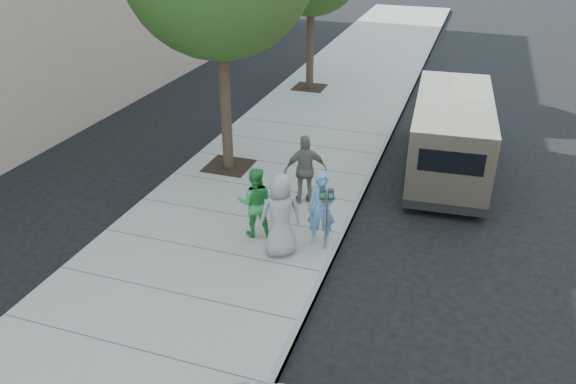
# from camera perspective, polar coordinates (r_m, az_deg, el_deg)

# --- Properties ---
(ground) EXTENTS (120.00, 120.00, 0.00)m
(ground) POSITION_cam_1_polar(r_m,az_deg,el_deg) (12.66, -0.91, -3.69)
(ground) COLOR black
(ground) RESTS_ON ground
(sidewalk) EXTENTS (5.00, 60.00, 0.15)m
(sidewalk) POSITION_cam_1_polar(r_m,az_deg,el_deg) (12.95, -5.09, -2.66)
(sidewalk) COLOR gray
(sidewalk) RESTS_ON ground
(curb_face) EXTENTS (0.12, 60.00, 0.16)m
(curb_face) POSITION_cam_1_polar(r_m,az_deg,el_deg) (12.28, 5.45, -4.50)
(curb_face) COLOR gray
(curb_face) RESTS_ON ground
(parking_meter) EXTENTS (0.30, 0.18, 1.38)m
(parking_meter) POSITION_cam_1_polar(r_m,az_deg,el_deg) (11.20, 3.91, -1.45)
(parking_meter) COLOR gray
(parking_meter) RESTS_ON sidewalk
(van) EXTENTS (2.22, 5.73, 2.09)m
(van) POSITION_cam_1_polar(r_m,az_deg,el_deg) (15.39, 16.17, 5.65)
(van) COLOR #C5AF8D
(van) RESTS_ON ground
(person_officer) EXTENTS (0.66, 0.51, 1.62)m
(person_officer) POSITION_cam_1_polar(r_m,az_deg,el_deg) (11.48, 3.43, -1.76)
(person_officer) COLOR #5D97C5
(person_officer) RESTS_ON sidewalk
(person_green_shirt) EXTENTS (0.90, 0.80, 1.56)m
(person_green_shirt) POSITION_cam_1_polar(r_m,az_deg,el_deg) (11.81, -3.35, -1.03)
(person_green_shirt) COLOR green
(person_green_shirt) RESTS_ON sidewalk
(person_gray_shirt) EXTENTS (1.03, 0.95, 1.77)m
(person_gray_shirt) POSITION_cam_1_polar(r_m,az_deg,el_deg) (11.09, -0.79, -2.36)
(person_gray_shirt) COLOR #949496
(person_gray_shirt) RESTS_ON sidewalk
(person_striped_polo) EXTENTS (1.07, 0.80, 1.69)m
(person_striped_polo) POSITION_cam_1_polar(r_m,az_deg,el_deg) (13.06, 1.79, 2.27)
(person_striped_polo) COLOR slate
(person_striped_polo) RESTS_ON sidewalk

